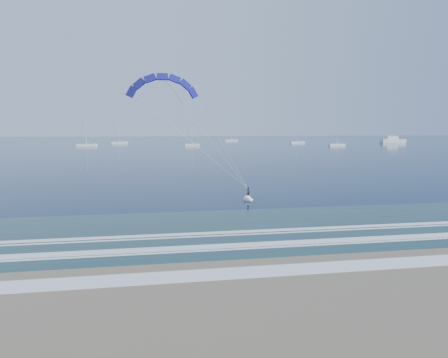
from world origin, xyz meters
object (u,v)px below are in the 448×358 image
sailboat_0 (86,145)px  sailboat_2 (192,145)px  motor_yacht (393,140)px  sailboat_5 (337,145)px  kitesurfer_rig (208,137)px  sailboat_3 (231,140)px  sailboat_4 (297,142)px  sailboat_1 (119,143)px

sailboat_0 → sailboat_2: size_ratio=1.31×
motor_yacht → sailboat_2: 132.84m
sailboat_5 → sailboat_0: bearing=171.9°
kitesurfer_rig → motor_yacht: bearing=52.6°
motor_yacht → sailboat_0: (-183.45, -19.35, -1.04)m
sailboat_3 → sailboat_5: size_ratio=1.05×
sailboat_0 → sailboat_4: sailboat_0 is taller
sailboat_2 → sailboat_5: size_ratio=0.87×
motor_yacht → sailboat_4: size_ratio=1.34×
motor_yacht → kitesurfer_rig: bearing=-127.4°
sailboat_3 → sailboat_4: 59.31m
kitesurfer_rig → sailboat_5: bearing=59.7°
sailboat_2 → sailboat_4: size_ratio=0.84×
sailboat_0 → sailboat_3: (88.83, 71.23, -0.01)m
kitesurfer_rig → sailboat_5: (87.03, 149.00, -7.40)m
sailboat_2 → sailboat_3: sailboat_3 is taller
sailboat_0 → kitesurfer_rig: bearing=-76.3°
sailboat_2 → sailboat_3: size_ratio=0.83×
sailboat_2 → sailboat_4: sailboat_4 is taller
motor_yacht → sailboat_4: 62.68m
sailboat_5 → motor_yacht: bearing=34.0°
kitesurfer_rig → sailboat_0: 172.19m
sailboat_4 → sailboat_1: bearing=173.4°
kitesurfer_rig → motor_yacht: kitesurfer_rig is taller
sailboat_1 → sailboat_5: size_ratio=1.03×
sailboat_0 → sailboat_1: size_ratio=1.11×
motor_yacht → sailboat_0: bearing=-174.0°
kitesurfer_rig → sailboat_4: (80.04, 188.40, -7.39)m
sailboat_5 → sailboat_2: bearing=171.7°
sailboat_4 → sailboat_5: 40.02m
sailboat_1 → sailboat_5: bearing=-24.4°
motor_yacht → sailboat_5: bearing=-146.0°
sailboat_0 → sailboat_1: (13.42, 33.71, -0.01)m
sailboat_2 → kitesurfer_rig: bearing=-94.5°
kitesurfer_rig → sailboat_3: kitesurfer_rig is taller
sailboat_1 → sailboat_4: sailboat_1 is taller
kitesurfer_rig → sailboat_1: (-27.35, 200.84, -7.40)m
sailboat_4 → sailboat_2: bearing=-157.1°
kitesurfer_rig → sailboat_1: size_ratio=1.43×
kitesurfer_rig → sailboat_1: kitesurfer_rig is taller
sailboat_1 → sailboat_4: size_ratio=1.00×
sailboat_3 → kitesurfer_rig: bearing=-101.4°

